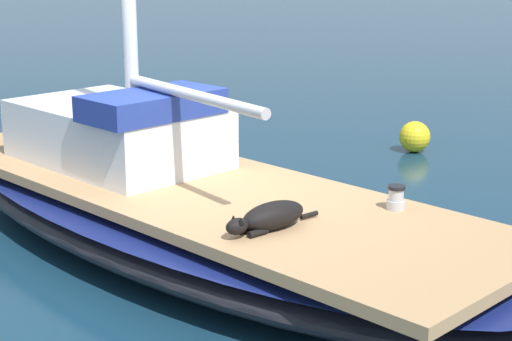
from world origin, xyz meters
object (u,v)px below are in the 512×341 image
at_px(dog_black, 270,217).
at_px(mooring_buoy, 415,137).
at_px(sailboat_main, 194,216).
at_px(deck_winch, 396,198).

relative_size(dog_black, mooring_buoy, 2.17).
relative_size(sailboat_main, mooring_buoy, 17.10).
bearing_deg(dog_black, deck_winch, -10.96).
bearing_deg(mooring_buoy, dog_black, -149.08).
bearing_deg(sailboat_main, deck_winch, -60.15).
bearing_deg(deck_winch, mooring_buoy, 40.60).
xyz_separation_m(dog_black, mooring_buoy, (4.83, 2.89, -0.55)).
height_order(dog_black, deck_winch, dog_black).
bearing_deg(mooring_buoy, deck_winch, -139.40).
distance_m(deck_winch, mooring_buoy, 4.83).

